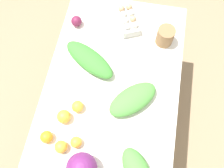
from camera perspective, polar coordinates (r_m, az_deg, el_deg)
ground_plane at (r=2.27m, az=-0.00°, el=-7.41°), size 8.00×8.00×0.00m
dining_table at (r=1.66m, az=-0.00°, el=-1.59°), size 1.37×0.84×0.74m
cabbage_purple at (r=1.38m, az=-6.93°, el=-18.54°), size 0.16×0.16×0.16m
egg_carton at (r=1.77m, az=3.62°, el=14.54°), size 0.27×0.21×0.09m
paper_bag at (r=1.70m, az=12.05°, el=10.66°), size 0.11×0.11×0.13m
greens_bunch_beet_tops at (r=1.49m, az=4.78°, el=-3.51°), size 0.34×0.34×0.08m
greens_bunch_chard at (r=1.60m, az=-5.21°, el=5.60°), size 0.31×0.40×0.09m
beet_root at (r=1.78m, az=-8.13°, el=14.02°), size 0.07×0.07×0.07m
orange_0 at (r=1.49m, az=-10.97°, el=-7.31°), size 0.08×0.08×0.08m
orange_1 at (r=1.45m, az=-8.20°, el=-13.04°), size 0.07×0.07×0.07m
orange_2 at (r=1.50m, az=-7.87°, el=-5.11°), size 0.07×0.07×0.07m
orange_3 at (r=1.46m, az=-11.57°, el=-13.91°), size 0.07×0.07×0.07m
orange_4 at (r=1.48m, az=-14.73°, el=-11.64°), size 0.07×0.07×0.07m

